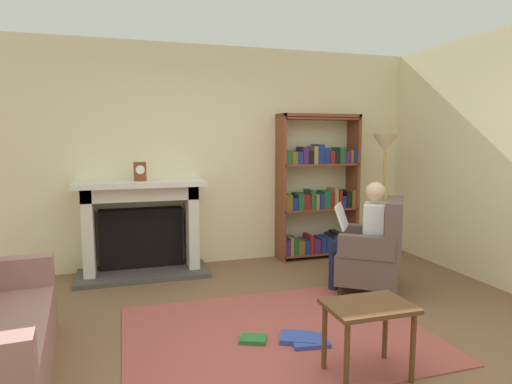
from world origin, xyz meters
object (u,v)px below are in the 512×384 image
Objects in this scene: fireplace at (142,224)px; armchair_reading at (375,252)px; mantel_clock at (140,171)px; seated_reader at (364,232)px; bookshelf at (318,191)px; floor_lamp at (385,155)px; side_table at (368,316)px.

armchair_reading is at bearing -31.39° from fireplace.
mantel_clock reaches higher than armchair_reading.
fireplace is at bearing -85.23° from seated_reader.
seated_reader is (-0.11, -1.34, -0.26)m from bookshelf.
seated_reader is at bearing -90.00° from armchair_reading.
floor_lamp is at bearing 178.76° from armchair_reading.
mantel_clock reaches higher than side_table.
bookshelf is at bearing 0.87° from fireplace.
mantel_clock is at bearing -176.58° from bookshelf.
fireplace is 3.06m from side_table.
bookshelf is 1.15× the size of floor_lamp.
fireplace is 2.64m from armchair_reading.
fireplace is 1.29× the size of seated_reader.
mantel_clock is 0.11× the size of bookshelf.
bookshelf reaches higher than armchair_reading.
bookshelf is 1.48m from armchair_reading.
mantel_clock reaches higher than seated_reader.
bookshelf is (2.27, 0.14, -0.32)m from mantel_clock.
floor_lamp is at bearing 172.01° from seated_reader.
floor_lamp is at bearing -9.60° from mantel_clock.
fireplace is 1.52× the size of armchair_reading.
floor_lamp is (2.85, -0.58, 0.80)m from fireplace.
fireplace is 2.52m from seated_reader.
floor_lamp is at bearing 54.89° from side_table.
floor_lamp reaches higher than fireplace.
mantel_clock is 2.29m from bookshelf.
fireplace is 0.63m from mantel_clock.
bookshelf reaches higher than floor_lamp.
floor_lamp reaches higher than mantel_clock.
seated_reader reaches higher than fireplace.
fireplace is at bearing 89.12° from mantel_clock.
side_table is at bearing 6.10° from seated_reader.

